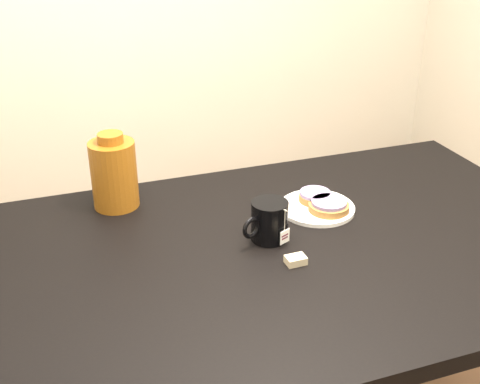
# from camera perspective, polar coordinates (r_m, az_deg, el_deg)

# --- Properties ---
(table) EXTENTS (1.40, 0.90, 0.75)m
(table) POSITION_cam_1_polar(r_m,az_deg,el_deg) (1.47, 5.40, -7.61)
(table) COLOR black
(table) RESTS_ON ground_plane
(plate) EXTENTS (0.20, 0.20, 0.01)m
(plate) POSITION_cam_1_polar(r_m,az_deg,el_deg) (1.58, 7.30, -1.43)
(plate) COLOR white
(plate) RESTS_ON table
(bagel_back) EXTENTS (0.10, 0.10, 0.03)m
(bagel_back) POSITION_cam_1_polar(r_m,az_deg,el_deg) (1.59, 7.13, -0.41)
(bagel_back) COLOR brown
(bagel_back) RESTS_ON plate
(bagel_front) EXTENTS (0.15, 0.15, 0.03)m
(bagel_front) POSITION_cam_1_polar(r_m,az_deg,el_deg) (1.55, 8.42, -1.30)
(bagel_front) COLOR brown
(bagel_front) RESTS_ON plate
(mug) EXTENTS (0.14, 0.12, 0.10)m
(mug) POSITION_cam_1_polar(r_m,az_deg,el_deg) (1.42, 2.76, -2.75)
(mug) COLOR black
(mug) RESTS_ON table
(teabag_pouch) EXTENTS (0.05, 0.03, 0.02)m
(teabag_pouch) POSITION_cam_1_polar(r_m,az_deg,el_deg) (1.35, 5.30, -6.44)
(teabag_pouch) COLOR #C6B793
(teabag_pouch) RESTS_ON table
(bagel_package) EXTENTS (0.13, 0.13, 0.20)m
(bagel_package) POSITION_cam_1_polar(r_m,az_deg,el_deg) (1.58, -11.87, 1.76)
(bagel_package) COLOR #60320C
(bagel_package) RESTS_ON table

